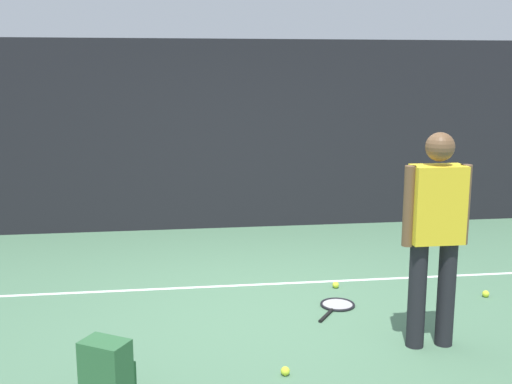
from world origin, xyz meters
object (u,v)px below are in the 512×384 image
(tennis_ball_near_player, at_px, (285,371))
(tennis_ball_by_fence, at_px, (336,285))
(tennis_racket, at_px, (336,305))
(tennis_ball_mid_court, at_px, (486,294))
(backpack, at_px, (108,373))
(tennis_player, at_px, (435,228))

(tennis_ball_near_player, xyz_separation_m, tennis_ball_by_fence, (0.83, 1.73, 0.00))
(tennis_racket, height_order, tennis_ball_mid_court, tennis_ball_mid_court)
(tennis_ball_near_player, bearing_deg, backpack, -170.13)
(backpack, xyz_separation_m, tennis_ball_mid_court, (3.42, 1.51, -0.18))
(tennis_player, xyz_separation_m, backpack, (-2.45, -0.56, -0.76))
(tennis_ball_mid_court, bearing_deg, tennis_ball_near_player, -149.58)
(tennis_racket, height_order, backpack, backpack)
(tennis_ball_near_player, height_order, tennis_ball_by_fence, same)
(tennis_racket, bearing_deg, tennis_ball_near_player, -175.12)
(tennis_ball_near_player, height_order, tennis_ball_mid_court, same)
(backpack, distance_m, tennis_ball_mid_court, 3.74)
(tennis_racket, relative_size, tennis_ball_by_fence, 9.17)
(tennis_ball_near_player, bearing_deg, tennis_ball_by_fence, 64.44)
(tennis_player, xyz_separation_m, tennis_ball_mid_court, (0.98, 0.95, -0.93))
(backpack, bearing_deg, tennis_racket, -111.74)
(tennis_player, height_order, backpack, tennis_player)
(tennis_racket, relative_size, backpack, 1.37)
(backpack, distance_m, tennis_ball_near_player, 1.25)
(backpack, xyz_separation_m, tennis_ball_by_fence, (2.05, 1.95, -0.18))
(tennis_ball_mid_court, bearing_deg, tennis_racket, -177.94)
(backpack, relative_size, tennis_ball_near_player, 6.67)
(tennis_ball_mid_court, bearing_deg, tennis_player, -135.78)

